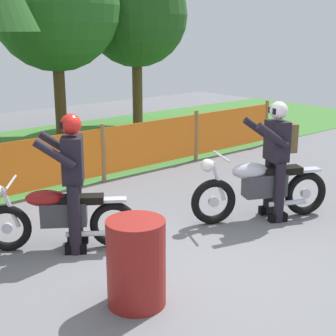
# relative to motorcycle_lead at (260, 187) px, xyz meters

# --- Properties ---
(ground) EXTENTS (24.00, 24.00, 0.02)m
(ground) POSITION_rel_motorcycle_lead_xyz_m (-1.78, -0.43, -0.49)
(ground) COLOR slate
(barrier_fence) EXTENTS (11.50, 0.08, 1.05)m
(barrier_fence) POSITION_rel_motorcycle_lead_xyz_m (-1.78, 3.02, 0.06)
(barrier_fence) COLOR olive
(barrier_fence) RESTS_ON ground
(tree_near_right) EXTENTS (3.09, 3.09, 4.73)m
(tree_near_right) POSITION_rel_motorcycle_lead_xyz_m (0.70, 6.88, 2.69)
(tree_near_right) COLOR brown
(tree_near_right) RESTS_ON ground
(tree_rightmost) EXTENTS (2.76, 2.76, 4.39)m
(tree_rightmost) POSITION_rel_motorcycle_lead_xyz_m (3.15, 6.93, 2.52)
(tree_rightmost) COLOR brown
(tree_rightmost) RESTS_ON ground
(motorcycle_lead) EXTENTS (1.91, 1.06, 0.98)m
(motorcycle_lead) POSITION_rel_motorcycle_lead_xyz_m (0.00, 0.00, 0.00)
(motorcycle_lead) COLOR black
(motorcycle_lead) RESTS_ON ground
(motorcycle_trailing) EXTENTS (1.59, 1.18, 0.89)m
(motorcycle_trailing) POSITION_rel_motorcycle_lead_xyz_m (-2.66, 0.96, -0.04)
(motorcycle_trailing) COLOR black
(motorcycle_trailing) RESTS_ON ground
(rider_lead) EXTENTS (0.78, 0.70, 1.69)m
(rider_lead) POSITION_rel_motorcycle_lead_xyz_m (0.20, -0.10, 0.48)
(rider_lead) COLOR black
(rider_lead) RESTS_ON ground
(rider_trailing) EXTENTS (0.73, 0.72, 1.69)m
(rider_trailing) POSITION_rel_motorcycle_lead_xyz_m (-2.51, 0.86, 0.44)
(rider_trailing) COLOR black
(rider_trailing) RESTS_ON ground
(oil_drum) EXTENTS (0.58, 0.58, 0.88)m
(oil_drum) POSITION_rel_motorcycle_lead_xyz_m (-2.74, -0.69, -0.04)
(oil_drum) COLOR maroon
(oil_drum) RESTS_ON ground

